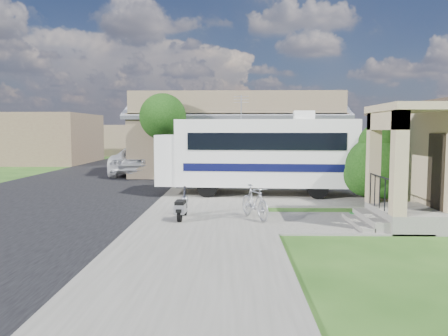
{
  "coord_description": "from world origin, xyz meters",
  "views": [
    {
      "loc": [
        -0.13,
        -13.49,
        2.7
      ],
      "look_at": [
        -0.5,
        2.5,
        1.3
      ],
      "focal_mm": 35.0,
      "sensor_mm": 36.0,
      "label": 1
    }
  ],
  "objects_px": {
    "bicycle": "(255,204)",
    "van": "(150,154)",
    "shrub": "(378,164)",
    "motorhome": "(258,153)",
    "pickup_truck": "(139,160)",
    "garden_hose": "(355,216)",
    "scooter": "(182,207)"
  },
  "relations": [
    {
      "from": "scooter",
      "to": "motorhome",
      "type": "bearing_deg",
      "value": 66.46
    },
    {
      "from": "pickup_truck",
      "to": "garden_hose",
      "type": "bearing_deg",
      "value": 121.04
    },
    {
      "from": "shrub",
      "to": "pickup_truck",
      "type": "bearing_deg",
      "value": 135.09
    },
    {
      "from": "shrub",
      "to": "scooter",
      "type": "xyz_separation_m",
      "value": [
        -6.64,
        -2.81,
        -1.07
      ]
    },
    {
      "from": "motorhome",
      "to": "shrub",
      "type": "height_order",
      "value": "motorhome"
    },
    {
      "from": "motorhome",
      "to": "van",
      "type": "height_order",
      "value": "motorhome"
    },
    {
      "from": "shrub",
      "to": "garden_hose",
      "type": "bearing_deg",
      "value": -121.23
    },
    {
      "from": "pickup_truck",
      "to": "garden_hose",
      "type": "relative_size",
      "value": 17.26
    },
    {
      "from": "motorhome",
      "to": "bicycle",
      "type": "bearing_deg",
      "value": -90.56
    },
    {
      "from": "van",
      "to": "garden_hose",
      "type": "relative_size",
      "value": 16.23
    },
    {
      "from": "bicycle",
      "to": "pickup_truck",
      "type": "relative_size",
      "value": 0.28
    },
    {
      "from": "pickup_truck",
      "to": "van",
      "type": "relative_size",
      "value": 1.06
    },
    {
      "from": "shrub",
      "to": "motorhome",
      "type": "bearing_deg",
      "value": 148.78
    },
    {
      "from": "shrub",
      "to": "scooter",
      "type": "bearing_deg",
      "value": -157.06
    },
    {
      "from": "motorhome",
      "to": "pickup_truck",
      "type": "distance_m",
      "value": 10.86
    },
    {
      "from": "shrub",
      "to": "pickup_truck",
      "type": "relative_size",
      "value": 0.48
    },
    {
      "from": "motorhome",
      "to": "bicycle",
      "type": "xyz_separation_m",
      "value": [
        -0.38,
        -5.15,
        -1.25
      ]
    },
    {
      "from": "motorhome",
      "to": "scooter",
      "type": "relative_size",
      "value": 5.83
    },
    {
      "from": "scooter",
      "to": "van",
      "type": "distance_m",
      "value": 21.69
    },
    {
      "from": "shrub",
      "to": "van",
      "type": "bearing_deg",
      "value": 122.52
    },
    {
      "from": "shrub",
      "to": "bicycle",
      "type": "bearing_deg",
      "value": -149.2
    },
    {
      "from": "shrub",
      "to": "garden_hose",
      "type": "distance_m",
      "value": 3.03
    },
    {
      "from": "scooter",
      "to": "bicycle",
      "type": "xyz_separation_m",
      "value": [
        2.16,
        0.14,
        0.08
      ]
    },
    {
      "from": "motorhome",
      "to": "van",
      "type": "bearing_deg",
      "value": 119.28
    },
    {
      "from": "pickup_truck",
      "to": "scooter",
      "type": "bearing_deg",
      "value": 102.51
    },
    {
      "from": "bicycle",
      "to": "pickup_truck",
      "type": "bearing_deg",
      "value": 90.74
    },
    {
      "from": "bicycle",
      "to": "van",
      "type": "relative_size",
      "value": 0.29
    },
    {
      "from": "shrub",
      "to": "scooter",
      "type": "height_order",
      "value": "shrub"
    },
    {
      "from": "pickup_truck",
      "to": "van",
      "type": "height_order",
      "value": "pickup_truck"
    },
    {
      "from": "garden_hose",
      "to": "scooter",
      "type": "bearing_deg",
      "value": -174.36
    },
    {
      "from": "shrub",
      "to": "garden_hose",
      "type": "xyz_separation_m",
      "value": [
        -1.39,
        -2.29,
        -1.41
      ]
    },
    {
      "from": "motorhome",
      "to": "shrub",
      "type": "relative_size",
      "value": 2.78
    }
  ]
}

